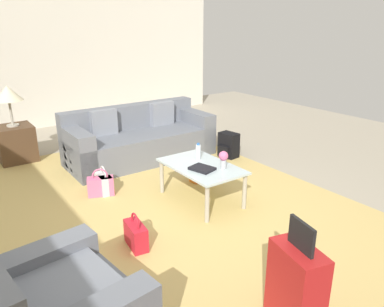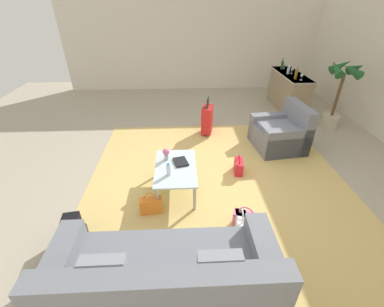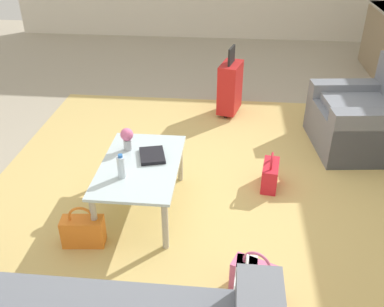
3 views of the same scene
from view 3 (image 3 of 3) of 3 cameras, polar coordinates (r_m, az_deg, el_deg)
The scene contains 12 objects.
ground_plane at distance 4.05m, azimuth 1.56°, elevation -4.23°, with size 12.00×12.00×0.00m, color #A89E89.
area_rug at distance 3.57m, azimuth 4.09°, elevation -9.85°, with size 5.20×4.40×0.01m, color tan.
armchair at distance 4.90m, azimuth 22.42°, elevation 4.01°, with size 1.06×1.03×0.92m.
coffee_table at distance 3.56m, azimuth -6.88°, elevation -2.22°, with size 1.03×0.64×0.46m.
water_bottle at distance 3.34m, azimuth -9.40°, elevation -1.75°, with size 0.06×0.06×0.20m.
coffee_table_book at distance 3.61m, azimuth -5.33°, elevation -0.25°, with size 0.26×0.20×0.03m, color black.
flower_vase at distance 3.69m, azimuth -8.66°, elevation 2.16°, with size 0.11×0.11×0.21m.
suitcase_red at distance 5.29m, azimuth 5.09°, elevation 8.85°, with size 0.44×0.31×0.85m.
handbag_white at distance 2.98m, azimuth 7.10°, elevation -16.84°, with size 0.33×0.16×0.36m.
handbag_orange at distance 3.44m, azimuth -14.31°, elevation -9.95°, with size 0.17×0.33×0.36m.
handbag_pink at distance 3.03m, azimuth 8.40°, elevation -16.07°, with size 0.25×0.35×0.36m.
handbag_red at distance 4.03m, azimuth 10.38°, elevation -2.79°, with size 0.34×0.18×0.36m.
Camera 3 is at (3.31, 0.21, 2.32)m, focal length 40.00 mm.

